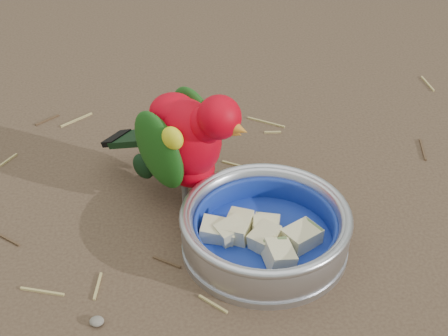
{
  "coord_description": "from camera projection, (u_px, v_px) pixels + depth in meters",
  "views": [
    {
      "loc": [
        -0.06,
        -0.65,
        0.63
      ],
      "look_at": [
        -0.02,
        0.1,
        0.08
      ],
      "focal_mm": 55.0,
      "sensor_mm": 36.0,
      "label": 1
    }
  ],
  "objects": [
    {
      "name": "food_bowl",
      "position": [
        265.0,
        244.0,
        0.91
      ],
      "size": [
        0.22,
        0.22,
        0.02
      ],
      "primitive_type": "cylinder",
      "color": "#B2B2BA",
      "rests_on": "ground"
    },
    {
      "name": "ground_debris",
      "position": [
        254.0,
        214.0,
        0.96
      ],
      "size": [
        0.9,
        0.8,
        0.01
      ],
      "primitive_type": null,
      "color": "tan",
      "rests_on": "ground"
    },
    {
      "name": "bowl_wall",
      "position": [
        265.0,
        227.0,
        0.89
      ],
      "size": [
        0.22,
        0.22,
        0.04
      ],
      "primitive_type": null,
      "color": "#B2B2BA",
      "rests_on": "food_bowl"
    },
    {
      "name": "lory_parrot",
      "position": [
        187.0,
        148.0,
        0.94
      ],
      "size": [
        0.24,
        0.23,
        0.18
      ],
      "primitive_type": null,
      "rotation": [
        0.0,
        0.0,
        -2.26
      ],
      "color": "#BC0010",
      "rests_on": "ground"
    },
    {
      "name": "ground",
      "position": [
        244.0,
        261.0,
        0.89
      ],
      "size": [
        60.0,
        60.0,
        0.0
      ],
      "primitive_type": "plane",
      "color": "#4A3728"
    },
    {
      "name": "fruit_wedges",
      "position": [
        265.0,
        231.0,
        0.89
      ],
      "size": [
        0.13,
        0.13,
        0.03
      ],
      "primitive_type": null,
      "color": "beige",
      "rests_on": "food_bowl"
    }
  ]
}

